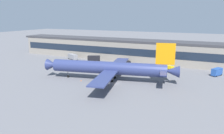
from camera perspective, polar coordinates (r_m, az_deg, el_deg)
name	(u,v)px	position (r m, az deg, el deg)	size (l,w,h in m)	color
ground_plane	(116,84)	(90.16, 0.97, -4.33)	(600.00, 600.00, 0.00)	slate
terminal_building	(149,51)	(133.35, 9.60, 4.09)	(181.59, 15.53, 12.99)	gray
airliner	(110,68)	(93.23, -0.50, -0.26)	(57.70, 49.71, 16.72)	navy
baggage_tug	(170,67)	(117.60, 14.85, -0.07)	(4.12, 3.46, 1.85)	yellow
stair_truck	(217,72)	(112.18, 25.61, -1.10)	(4.98, 6.42, 3.55)	#2651A5
pushback_tractor	(126,62)	(126.44, 3.67, 1.24)	(5.20, 5.26, 1.75)	black
catering_truck	(94,59)	(130.20, -4.82, 2.13)	(7.63, 5.31, 4.15)	black
fuel_truck	(73,56)	(141.93, -10.24, 2.71)	(8.73, 6.43, 3.35)	gray
traffic_cone_0	(81,80)	(94.44, -8.05, -3.47)	(0.44, 0.44, 0.55)	#F2590C
traffic_cone_1	(99,86)	(85.70, -3.35, -5.08)	(0.50, 0.50, 0.62)	#F2590C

